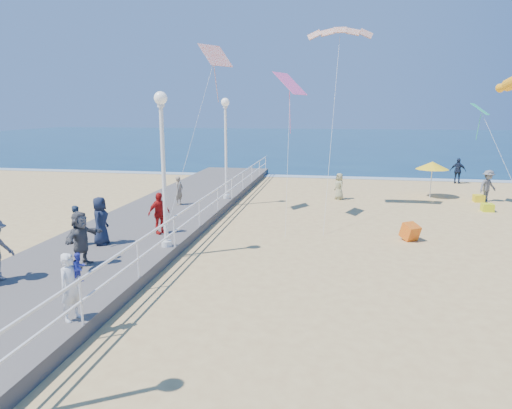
% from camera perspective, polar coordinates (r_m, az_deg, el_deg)
% --- Properties ---
extents(ground, '(160.00, 160.00, 0.00)m').
position_cam_1_polar(ground, '(15.53, 7.91, -7.61)').
color(ground, '#D7B570').
rests_on(ground, ground).
extents(ocean, '(160.00, 90.00, 0.05)m').
position_cam_1_polar(ocean, '(79.82, 9.70, 7.95)').
color(ocean, '#0C2E4A').
rests_on(ocean, ground).
extents(surf_line, '(160.00, 1.20, 0.04)m').
position_cam_1_polar(surf_line, '(35.53, 9.17, 3.39)').
color(surf_line, silver).
rests_on(surf_line, ground).
extents(boardwalk, '(5.00, 44.00, 0.40)m').
position_cam_1_polar(boardwalk, '(17.37, -17.74, -5.28)').
color(boardwalk, '#635E59').
rests_on(boardwalk, ground).
extents(railing, '(0.05, 42.00, 0.55)m').
position_cam_1_polar(railing, '(16.11, -10.22, -2.33)').
color(railing, white).
rests_on(railing, boardwalk).
extents(lamp_post_mid, '(0.44, 0.44, 5.32)m').
position_cam_1_polar(lamp_post_mid, '(15.82, -11.56, 6.23)').
color(lamp_post_mid, white).
rests_on(lamp_post_mid, boardwalk).
extents(lamp_post_far, '(0.44, 0.44, 5.32)m').
position_cam_1_polar(lamp_post_far, '(24.39, -3.80, 8.31)').
color(lamp_post_far, white).
rests_on(lamp_post_far, boardwalk).
extents(woman_holding_toddler, '(0.53, 0.66, 1.59)m').
position_cam_1_polar(woman_holding_toddler, '(11.30, -22.15, -9.51)').
color(woman_holding_toddler, silver).
rests_on(woman_holding_toddler, boardwalk).
extents(toddler_held, '(0.36, 0.41, 0.71)m').
position_cam_1_polar(toddler_held, '(11.20, -21.25, -7.38)').
color(toddler_held, '#323CBD').
rests_on(toddler_held, boardwalk).
extents(spectator_0, '(0.46, 0.59, 1.44)m').
position_cam_1_polar(spectator_0, '(17.30, -21.41, -2.45)').
color(spectator_0, '#182334').
rests_on(spectator_0, boardwalk).
extents(spectator_3, '(0.87, 1.00, 1.62)m').
position_cam_1_polar(spectator_3, '(17.98, -12.02, -1.06)').
color(spectator_3, red).
rests_on(spectator_3, boardwalk).
extents(spectator_4, '(0.68, 0.92, 1.73)m').
position_cam_1_polar(spectator_4, '(17.07, -18.87, -1.94)').
color(spectator_4, '#182136').
rests_on(spectator_4, boardwalk).
extents(spectator_5, '(0.74, 1.65, 1.71)m').
position_cam_1_polar(spectator_5, '(14.99, -21.04, -3.99)').
color(spectator_5, '#505155').
rests_on(spectator_5, boardwalk).
extents(spectator_6, '(0.45, 0.59, 1.45)m').
position_cam_1_polar(spectator_6, '(23.29, -9.58, 1.73)').
color(spectator_6, gray).
rests_on(spectator_6, boardwalk).
extents(beach_walker_a, '(1.34, 1.21, 1.80)m').
position_cam_1_polar(beach_walker_a, '(28.85, 26.99, 2.08)').
color(beach_walker_a, slate).
rests_on(beach_walker_a, ground).
extents(beach_walker_b, '(1.13, 0.76, 1.79)m').
position_cam_1_polar(beach_walker_b, '(35.15, 23.94, 3.86)').
color(beach_walker_b, '#182035').
rests_on(beach_walker_b, ground).
extents(beach_walker_c, '(0.78, 0.89, 1.54)m').
position_cam_1_polar(beach_walker_c, '(26.85, 10.36, 2.25)').
color(beach_walker_c, '#989669').
rests_on(beach_walker_c, ground).
extents(box_kite, '(0.85, 0.89, 0.74)m').
position_cam_1_polar(box_kite, '(19.19, 18.69, -3.42)').
color(box_kite, red).
rests_on(box_kite, ground).
extents(beach_umbrella, '(1.90, 1.90, 2.14)m').
position_cam_1_polar(beach_umbrella, '(28.75, 21.17, 4.57)').
color(beach_umbrella, white).
rests_on(beach_umbrella, ground).
extents(beach_chair_left, '(0.55, 0.55, 0.40)m').
position_cam_1_polar(beach_chair_left, '(26.24, 26.95, -0.33)').
color(beach_chair_left, '#D3E017').
rests_on(beach_chair_left, ground).
extents(beach_chair_right, '(0.55, 0.55, 0.40)m').
position_cam_1_polar(beach_chair_right, '(28.72, 26.07, 0.70)').
color(beach_chair_right, yellow).
rests_on(beach_chair_right, ground).
extents(kite_parafoil, '(3.22, 0.94, 0.65)m').
position_cam_1_polar(kite_parafoil, '(24.05, 10.47, 20.67)').
color(kite_parafoil, '#C44B17').
extents(kite_diamond_pink, '(1.53, 1.75, 1.01)m').
position_cam_1_polar(kite_diamond_pink, '(21.49, 4.30, 14.84)').
color(kite_diamond_pink, pink).
extents(kite_diamond_green, '(1.21, 1.30, 0.61)m').
position_cam_1_polar(kite_diamond_green, '(27.25, 26.23, 10.65)').
color(kite_diamond_green, '#29C184').
extents(kite_diamond_redwhite, '(1.56, 1.69, 1.05)m').
position_cam_1_polar(kite_diamond_redwhite, '(22.63, -5.09, 18.08)').
color(kite_diamond_redwhite, red).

